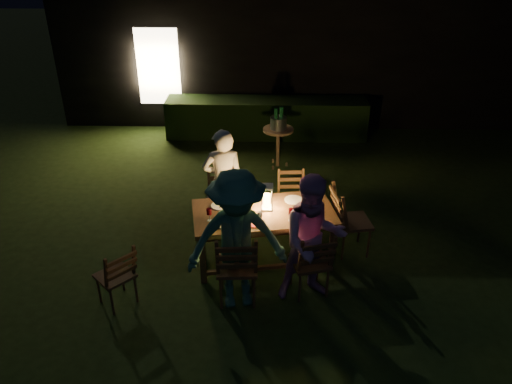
{
  "coord_description": "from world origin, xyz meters",
  "views": [
    {
      "loc": [
        -0.45,
        -6.25,
        4.17
      ],
      "look_at": [
        -0.61,
        -0.41,
        0.92
      ],
      "focal_mm": 35.0,
      "sensor_mm": 36.0,
      "label": 1
    }
  ],
  "objects_px": {
    "dining_table": "(264,216)",
    "person_house_side": "(223,182)",
    "chair_near_left": "(237,278)",
    "ice_bucket": "(278,123)",
    "chair_far_left": "(225,213)",
    "chair_far_right": "(291,210)",
    "chair_end": "(351,232)",
    "person_opp_left": "(237,241)",
    "person_opp_right": "(313,240)",
    "lantern": "(267,199)",
    "chair_near_right": "(310,273)",
    "side_table": "(278,133)",
    "bottle_bucket_a": "(276,121)",
    "bottle_bucket_b": "(281,120)",
    "bottle_table": "(245,204)",
    "chair_spare": "(117,285)"
  },
  "relations": [
    {
      "from": "bottle_bucket_a",
      "to": "bottle_bucket_b",
      "type": "bearing_deg",
      "value": 38.66
    },
    {
      "from": "chair_near_left",
      "to": "bottle_bucket_a",
      "type": "xyz_separation_m",
      "value": [
        0.48,
        3.73,
        0.59
      ]
    },
    {
      "from": "chair_near_right",
      "to": "person_opp_left",
      "type": "bearing_deg",
      "value": 177.66
    },
    {
      "from": "chair_near_right",
      "to": "chair_far_left",
      "type": "xyz_separation_m",
      "value": [
        -1.16,
        1.35,
        0.01
      ]
    },
    {
      "from": "side_table",
      "to": "bottle_bucket_a",
      "type": "relative_size",
      "value": 2.36
    },
    {
      "from": "person_opp_right",
      "to": "lantern",
      "type": "xyz_separation_m",
      "value": [
        -0.55,
        0.78,
        0.1
      ]
    },
    {
      "from": "dining_table",
      "to": "chair_near_left",
      "type": "distance_m",
      "value": 0.97
    },
    {
      "from": "person_opp_right",
      "to": "lantern",
      "type": "height_order",
      "value": "person_opp_right"
    },
    {
      "from": "chair_near_right",
      "to": "bottle_table",
      "type": "relative_size",
      "value": 3.51
    },
    {
      "from": "person_house_side",
      "to": "person_opp_left",
      "type": "relative_size",
      "value": 0.9
    },
    {
      "from": "dining_table",
      "to": "side_table",
      "type": "bearing_deg",
      "value": 75.13
    },
    {
      "from": "chair_near_right",
      "to": "side_table",
      "type": "distance_m",
      "value": 3.64
    },
    {
      "from": "dining_table",
      "to": "bottle_table",
      "type": "bearing_deg",
      "value": -180.0
    },
    {
      "from": "person_opp_right",
      "to": "lantern",
      "type": "bearing_deg",
      "value": 114.69
    },
    {
      "from": "chair_end",
      "to": "ice_bucket",
      "type": "xyz_separation_m",
      "value": [
        -0.98,
        2.7,
        0.55
      ]
    },
    {
      "from": "person_house_side",
      "to": "ice_bucket",
      "type": "distance_m",
      "value": 2.35
    },
    {
      "from": "chair_end",
      "to": "person_opp_right",
      "type": "height_order",
      "value": "person_opp_right"
    },
    {
      "from": "lantern",
      "to": "bottle_table",
      "type": "distance_m",
      "value": 0.3
    },
    {
      "from": "chair_far_right",
      "to": "ice_bucket",
      "type": "height_order",
      "value": "ice_bucket"
    },
    {
      "from": "chair_far_right",
      "to": "chair_end",
      "type": "height_order",
      "value": "chair_end"
    },
    {
      "from": "chair_far_left",
      "to": "chair_far_right",
      "type": "bearing_deg",
      "value": -177.69
    },
    {
      "from": "dining_table",
      "to": "lantern",
      "type": "xyz_separation_m",
      "value": [
        0.04,
        0.06,
        0.23
      ]
    },
    {
      "from": "person_house_side",
      "to": "chair_near_right",
      "type": "bearing_deg",
      "value": 119.56
    },
    {
      "from": "ice_bucket",
      "to": "person_opp_left",
      "type": "bearing_deg",
      "value": -97.81
    },
    {
      "from": "lantern",
      "to": "bottle_table",
      "type": "bearing_deg",
      "value": -160.14
    },
    {
      "from": "dining_table",
      "to": "chair_end",
      "type": "relative_size",
      "value": 1.88
    },
    {
      "from": "side_table",
      "to": "chair_far_left",
      "type": "bearing_deg",
      "value": -109.81
    },
    {
      "from": "person_opp_left",
      "to": "chair_far_right",
      "type": "bearing_deg",
      "value": 57.75
    },
    {
      "from": "dining_table",
      "to": "person_opp_right",
      "type": "distance_m",
      "value": 0.95
    },
    {
      "from": "chair_far_left",
      "to": "lantern",
      "type": "xyz_separation_m",
      "value": [
        0.62,
        -0.62,
        0.61
      ]
    },
    {
      "from": "person_house_side",
      "to": "bottle_table",
      "type": "xyz_separation_m",
      "value": [
        0.34,
        -0.77,
        0.1
      ]
    },
    {
      "from": "dining_table",
      "to": "chair_near_left",
      "type": "xyz_separation_m",
      "value": [
        -0.31,
        -0.84,
        -0.37
      ]
    },
    {
      "from": "chair_far_right",
      "to": "chair_end",
      "type": "relative_size",
      "value": 0.85
    },
    {
      "from": "chair_end",
      "to": "bottle_bucket_b",
      "type": "xyz_separation_m",
      "value": [
        -0.93,
        2.74,
        0.6
      ]
    },
    {
      "from": "bottle_table",
      "to": "chair_spare",
      "type": "bearing_deg",
      "value": -149.03
    },
    {
      "from": "person_opp_left",
      "to": "side_table",
      "type": "bearing_deg",
      "value": 71.79
    },
    {
      "from": "chair_near_left",
      "to": "ice_bucket",
      "type": "xyz_separation_m",
      "value": [
        0.53,
        3.77,
        0.54
      ]
    },
    {
      "from": "chair_near_right",
      "to": "chair_end",
      "type": "xyz_separation_m",
      "value": [
        0.62,
        0.9,
        0.02
      ]
    },
    {
      "from": "dining_table",
      "to": "person_house_side",
      "type": "xyz_separation_m",
      "value": [
        -0.59,
        0.73,
        0.12
      ]
    },
    {
      "from": "chair_near_left",
      "to": "chair_near_right",
      "type": "distance_m",
      "value": 0.9
    },
    {
      "from": "chair_near_left",
      "to": "chair_far_right",
      "type": "distance_m",
      "value": 1.84
    },
    {
      "from": "chair_near_left",
      "to": "person_opp_right",
      "type": "height_order",
      "value": "person_opp_right"
    },
    {
      "from": "chair_spare",
      "to": "ice_bucket",
      "type": "bearing_deg",
      "value": 17.08
    },
    {
      "from": "dining_table",
      "to": "bottle_bucket_a",
      "type": "distance_m",
      "value": 2.9
    },
    {
      "from": "chair_near_left",
      "to": "chair_far_right",
      "type": "height_order",
      "value": "chair_near_left"
    },
    {
      "from": "dining_table",
      "to": "ice_bucket",
      "type": "height_order",
      "value": "ice_bucket"
    },
    {
      "from": "chair_near_left",
      "to": "person_house_side",
      "type": "relative_size",
      "value": 0.67
    },
    {
      "from": "person_opp_right",
      "to": "chair_spare",
      "type": "bearing_deg",
      "value": 174.99
    },
    {
      "from": "bottle_bucket_a",
      "to": "person_opp_left",
      "type": "bearing_deg",
      "value": -97.15
    },
    {
      "from": "chair_far_right",
      "to": "ice_bucket",
      "type": "distance_m",
      "value": 2.16
    }
  ]
}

